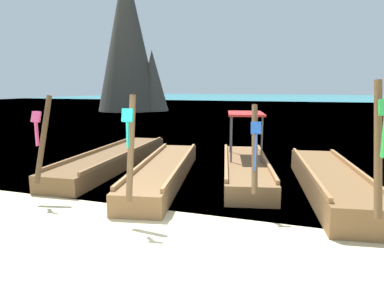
{
  "coord_description": "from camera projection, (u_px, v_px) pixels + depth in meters",
  "views": [
    {
      "loc": [
        2.67,
        -4.21,
        2.58
      ],
      "look_at": [
        0.0,
        4.09,
        1.1
      ],
      "focal_mm": 31.43,
      "sensor_mm": 36.0,
      "label": 1
    }
  ],
  "objects": [
    {
      "name": "longtail_boat_pink_ribbon",
      "position": [
        114.0,
        159.0,
        11.01
      ],
      "size": [
        1.69,
        7.02,
        2.4
      ],
      "color": "brown",
      "rests_on": "ground"
    },
    {
      "name": "sea_water",
      "position": [
        286.0,
        101.0,
        63.46
      ],
      "size": [
        120.0,
        120.0,
        0.0
      ],
      "primitive_type": "plane",
      "color": "teal",
      "rests_on": "ground"
    },
    {
      "name": "karst_rock",
      "position": [
        130.0,
        41.0,
        36.06
      ],
      "size": [
        7.61,
        6.62,
        15.92
      ],
      "color": "#47443D",
      "rests_on": "ground"
    },
    {
      "name": "longtail_boat_green_ribbon",
      "position": [
        331.0,
        182.0,
        8.17
      ],
      "size": [
        1.97,
        5.81,
        2.71
      ],
      "color": "brown",
      "rests_on": "ground"
    },
    {
      "name": "longtail_boat_turquoise_ribbon",
      "position": [
        164.0,
        171.0,
        9.38
      ],
      "size": [
        2.18,
        6.19,
        2.45
      ],
      "color": "brown",
      "rests_on": "ground"
    },
    {
      "name": "ground",
      "position": [
        111.0,
        256.0,
        5.19
      ],
      "size": [
        120.0,
        120.0,
        0.0
      ],
      "primitive_type": "plane",
      "color": "beige"
    },
    {
      "name": "longtail_boat_blue_ribbon",
      "position": [
        246.0,
        167.0,
        9.65
      ],
      "size": [
        2.24,
        5.56,
        2.23
      ],
      "color": "brown",
      "rests_on": "ground"
    }
  ]
}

